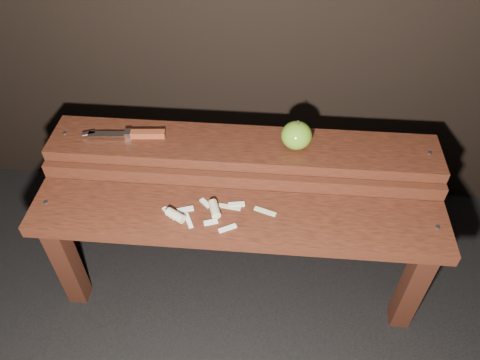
# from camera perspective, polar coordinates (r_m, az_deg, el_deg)

# --- Properties ---
(ground) EXTENTS (60.00, 60.00, 0.00)m
(ground) POSITION_cam_1_polar(r_m,az_deg,el_deg) (1.70, -0.17, -12.24)
(ground) COLOR black
(bench_front_tier) EXTENTS (1.20, 0.20, 0.42)m
(bench_front_tier) POSITION_cam_1_polar(r_m,az_deg,el_deg) (1.38, -0.42, -6.40)
(bench_front_tier) COLOR black
(bench_front_tier) RESTS_ON ground
(bench_rear_tier) EXTENTS (1.20, 0.21, 0.50)m
(bench_rear_tier) POSITION_cam_1_polar(r_m,az_deg,el_deg) (1.49, 0.34, 1.89)
(bench_rear_tier) COLOR black
(bench_rear_tier) RESTS_ON ground
(apple) EXTENTS (0.09, 0.09, 0.10)m
(apple) POSITION_cam_1_polar(r_m,az_deg,el_deg) (1.41, 6.90, 5.43)
(apple) COLOR #58881B
(apple) RESTS_ON bench_rear_tier
(knife) EXTENTS (0.26, 0.05, 0.02)m
(knife) POSITION_cam_1_polar(r_m,az_deg,el_deg) (1.48, -12.40, 5.49)
(knife) COLOR brown
(knife) RESTS_ON bench_rear_tier
(apple_scraps) EXTENTS (0.33, 0.12, 0.03)m
(apple_scraps) POSITION_cam_1_polar(r_m,az_deg,el_deg) (1.33, -4.87, -3.97)
(apple_scraps) COLOR beige
(apple_scraps) RESTS_ON bench_front_tier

